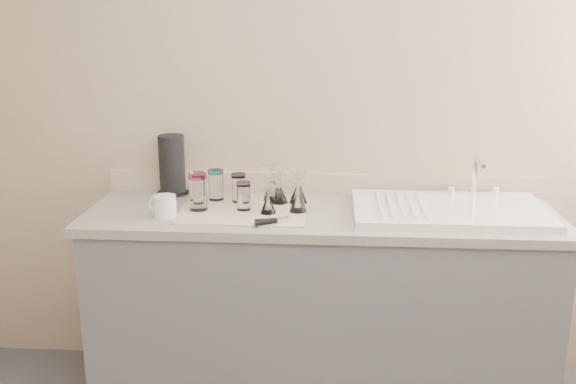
# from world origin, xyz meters

# --- Properties ---
(room_envelope) EXTENTS (3.54, 3.50, 2.52)m
(room_envelope) POSITION_xyz_m (0.00, 0.00, 1.56)
(room_envelope) COLOR #4C4C51
(room_envelope) RESTS_ON ground
(counter_unit) EXTENTS (2.06, 0.62, 0.90)m
(counter_unit) POSITION_xyz_m (0.00, 1.20, 0.45)
(counter_unit) COLOR slate
(counter_unit) RESTS_ON ground
(sink_unit) EXTENTS (0.82, 0.50, 0.22)m
(sink_unit) POSITION_xyz_m (0.55, 1.20, 0.92)
(sink_unit) COLOR white
(sink_unit) RESTS_ON counter_unit
(dish_towel) EXTENTS (0.55, 0.42, 0.01)m
(dish_towel) POSITION_xyz_m (-0.34, 1.18, 0.90)
(dish_towel) COLOR silver
(dish_towel) RESTS_ON counter_unit
(tumbler_teal) EXTENTS (0.07, 0.07, 0.14)m
(tumbler_teal) POSITION_xyz_m (-0.56, 1.29, 0.98)
(tumbler_teal) COLOR white
(tumbler_teal) RESTS_ON dish_towel
(tumbler_cyan) EXTENTS (0.07, 0.07, 0.14)m
(tumbler_cyan) POSITION_xyz_m (-0.49, 1.32, 0.98)
(tumbler_cyan) COLOR white
(tumbler_cyan) RESTS_ON dish_towel
(tumbler_purple) EXTENTS (0.07, 0.07, 0.13)m
(tumbler_purple) POSITION_xyz_m (-0.38, 1.30, 0.97)
(tumbler_purple) COLOR white
(tumbler_purple) RESTS_ON dish_towel
(tumbler_magenta) EXTENTS (0.08, 0.08, 0.16)m
(tumbler_magenta) POSITION_xyz_m (-0.53, 1.16, 0.99)
(tumbler_magenta) COLOR white
(tumbler_magenta) RESTS_ON dish_towel
(tumbler_lavender) EXTENTS (0.06, 0.06, 0.12)m
(tumbler_lavender) POSITION_xyz_m (-0.34, 1.18, 0.97)
(tumbler_lavender) COLOR white
(tumbler_lavender) RESTS_ON dish_towel
(goblet_back_left) EXTENTS (0.07, 0.07, 0.13)m
(goblet_back_left) POSITION_xyz_m (-0.19, 1.29, 0.95)
(goblet_back_left) COLOR white
(goblet_back_left) RESTS_ON dish_towel
(goblet_back_right) EXTENTS (0.08, 0.08, 0.15)m
(goblet_back_right) POSITION_xyz_m (-0.11, 1.30, 0.96)
(goblet_back_right) COLOR white
(goblet_back_right) RESTS_ON dish_towel
(goblet_front_left) EXTENTS (0.07, 0.07, 0.12)m
(goblet_front_left) POSITION_xyz_m (-0.23, 1.14, 0.95)
(goblet_front_left) COLOR white
(goblet_front_left) RESTS_ON dish_towel
(goblet_front_right) EXTENTS (0.08, 0.08, 0.14)m
(goblet_front_right) POSITION_xyz_m (-0.10, 1.17, 0.95)
(goblet_front_right) COLOR white
(goblet_front_right) RESTS_ON dish_towel
(goblet_extra) EXTENTS (0.09, 0.09, 0.16)m
(goblet_extra) POSITION_xyz_m (-0.23, 1.35, 0.96)
(goblet_extra) COLOR white
(goblet_extra) RESTS_ON dish_towel
(can_opener) EXTENTS (0.15, 0.09, 0.02)m
(can_opener) POSITION_xyz_m (-0.20, 1.00, 0.92)
(can_opener) COLOR silver
(can_opener) RESTS_ON dish_towel
(white_mug) EXTENTS (0.14, 0.12, 0.10)m
(white_mug) POSITION_xyz_m (-0.66, 1.07, 0.95)
(white_mug) COLOR white
(white_mug) RESTS_ON counter_unit
(paper_towel_roll) EXTENTS (0.15, 0.15, 0.28)m
(paper_towel_roll) POSITION_xyz_m (-0.71, 1.44, 1.04)
(paper_towel_roll) COLOR black
(paper_towel_roll) RESTS_ON counter_unit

